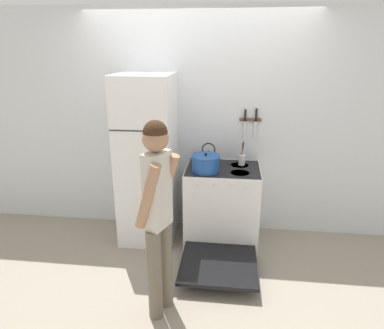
% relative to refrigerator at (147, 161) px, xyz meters
% --- Properties ---
extents(ground_plane, '(14.00, 14.00, 0.00)m').
position_rel_refrigerator_xyz_m(ground_plane, '(0.54, 0.31, -0.93)').
color(ground_plane, gray).
extents(wall_back, '(10.00, 0.06, 2.55)m').
position_rel_refrigerator_xyz_m(wall_back, '(0.54, 0.34, 0.34)').
color(wall_back, silver).
rests_on(wall_back, ground_plane).
extents(refrigerator, '(0.59, 0.65, 1.87)m').
position_rel_refrigerator_xyz_m(refrigerator, '(0.00, 0.00, 0.00)').
color(refrigerator, white).
rests_on(refrigerator, ground_plane).
extents(stove_range, '(0.80, 1.32, 0.88)m').
position_rel_refrigerator_xyz_m(stove_range, '(0.84, -0.03, -0.50)').
color(stove_range, white).
rests_on(stove_range, ground_plane).
extents(dutch_oven_pot, '(0.34, 0.30, 0.20)m').
position_rel_refrigerator_xyz_m(dutch_oven_pot, '(0.66, -0.12, 0.04)').
color(dutch_oven_pot, '#1E4C9E').
rests_on(dutch_oven_pot, stove_range).
extents(tea_kettle, '(0.25, 0.20, 0.24)m').
position_rel_refrigerator_xyz_m(tea_kettle, '(0.67, 0.13, 0.02)').
color(tea_kettle, silver).
rests_on(tea_kettle, stove_range).
extents(utensil_jar, '(0.07, 0.07, 0.28)m').
position_rel_refrigerator_xyz_m(utensil_jar, '(1.04, 0.13, 0.02)').
color(utensil_jar, silver).
rests_on(utensil_jar, stove_range).
extents(person, '(0.34, 0.39, 1.64)m').
position_rel_refrigerator_xyz_m(person, '(0.37, -1.18, 0.00)').
color(person, '#6B6051').
rests_on(person, ground_plane).
extents(wall_knife_strip, '(0.24, 0.03, 0.34)m').
position_rel_refrigerator_xyz_m(wall_knife_strip, '(1.12, 0.30, 0.43)').
color(wall_knife_strip, brown).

